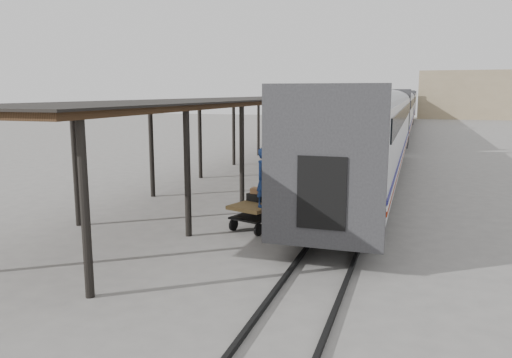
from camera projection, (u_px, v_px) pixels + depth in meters
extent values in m
plane|color=slate|center=(250.00, 224.00, 17.15)|extent=(160.00, 160.00, 0.00)
cube|color=silver|center=(370.00, 133.00, 23.22)|extent=(3.00, 24.00, 2.90)
cube|color=#28282B|center=(323.00, 170.00, 12.08)|extent=(3.04, 0.22, 3.50)
cube|color=black|center=(338.00, 113.00, 23.53)|extent=(0.04, 22.08, 0.65)
cube|color=black|center=(368.00, 169.00, 23.52)|extent=(2.55, 23.04, 0.50)
cube|color=silver|center=(396.00, 112.00, 47.58)|extent=(3.00, 24.00, 2.90)
cube|color=#28282B|center=(388.00, 118.00, 36.43)|extent=(3.04, 0.22, 3.50)
cube|color=black|center=(380.00, 102.00, 47.89)|extent=(0.04, 22.08, 0.65)
cube|color=black|center=(395.00, 130.00, 47.87)|extent=(2.55, 23.04, 0.50)
cube|color=silver|center=(404.00, 105.00, 71.94)|extent=(3.00, 24.00, 2.90)
cube|color=#28282B|center=(401.00, 108.00, 60.79)|extent=(3.04, 0.22, 3.50)
cube|color=black|center=(393.00, 99.00, 72.24)|extent=(0.04, 22.08, 0.65)
cube|color=black|center=(403.00, 117.00, 72.23)|extent=(2.55, 23.04, 0.50)
cube|color=black|center=(303.00, 166.00, 15.72)|extent=(0.50, 1.70, 2.00)
imported|color=silver|center=(303.00, 171.00, 15.74)|extent=(0.72, 0.89, 1.72)
cube|color=#A06E45|center=(289.00, 190.00, 15.83)|extent=(0.57, 0.25, 0.42)
cube|color=#422B19|center=(306.00, 98.00, 39.98)|extent=(4.60, 64.00, 0.18)
cube|color=black|center=(306.00, 96.00, 39.96)|extent=(4.90, 64.30, 0.06)
cylinder|color=black|center=(281.00, 122.00, 40.95)|extent=(0.20, 0.20, 4.00)
cylinder|color=black|center=(339.00, 110.00, 69.99)|extent=(0.20, 0.20, 4.00)
cylinder|color=black|center=(85.00, 209.00, 10.66)|extent=(0.20, 0.20, 4.00)
cylinder|color=black|center=(330.00, 123.00, 39.70)|extent=(0.20, 0.20, 4.00)
cylinder|color=black|center=(368.00, 110.00, 68.74)|extent=(0.20, 0.20, 4.00)
cube|color=black|center=(387.00, 138.00, 48.24)|extent=(0.10, 150.00, 0.12)
cube|color=black|center=(402.00, 139.00, 47.80)|extent=(0.10, 150.00, 0.12)
cube|color=tan|center=(473.00, 95.00, 85.26)|extent=(18.00, 10.00, 8.00)
cube|color=tan|center=(337.00, 100.00, 96.50)|extent=(12.00, 8.00, 6.00)
cube|color=brown|center=(263.00, 204.00, 16.60)|extent=(1.94, 2.67, 0.12)
cube|color=black|center=(263.00, 214.00, 16.66)|extent=(1.81, 2.54, 0.06)
cylinder|color=black|center=(234.00, 225.00, 16.24)|extent=(0.20, 0.40, 0.40)
cylinder|color=black|center=(258.00, 230.00, 15.66)|extent=(0.20, 0.40, 0.40)
cylinder|color=black|center=(267.00, 213.00, 17.75)|extent=(0.20, 0.40, 0.40)
cylinder|color=black|center=(291.00, 218.00, 17.17)|extent=(0.20, 0.40, 0.40)
cube|color=#3A3A3C|center=(265.00, 195.00, 17.19)|extent=(0.75, 0.58, 0.23)
cube|color=#A06E45|center=(284.00, 196.00, 16.96)|extent=(0.68, 0.62, 0.20)
cube|color=black|center=(257.00, 197.00, 16.74)|extent=(0.72, 0.62, 0.24)
cube|color=#4C5332|center=(270.00, 199.00, 16.53)|extent=(0.63, 0.56, 0.19)
cube|color=#4B381E|center=(268.00, 189.00, 17.04)|extent=(0.71, 0.65, 0.21)
cube|color=#A06E45|center=(258.00, 191.00, 16.73)|extent=(0.50, 0.38, 0.19)
cube|color=#3A3A3C|center=(267.00, 184.00, 17.02)|extent=(0.48, 0.38, 0.15)
cube|color=black|center=(272.00, 194.00, 16.50)|extent=(0.56, 0.54, 0.16)
cube|color=maroon|center=(315.00, 147.00, 36.41)|extent=(1.28, 1.66, 0.88)
cube|color=maroon|center=(314.00, 138.00, 36.69)|extent=(0.97, 0.81, 0.34)
cylinder|color=black|center=(310.00, 152.00, 35.95)|extent=(0.22, 0.37, 0.35)
cylinder|color=black|center=(321.00, 152.00, 35.94)|extent=(0.22, 0.37, 0.35)
cylinder|color=black|center=(308.00, 151.00, 37.01)|extent=(0.22, 0.37, 0.35)
cylinder|color=black|center=(319.00, 151.00, 37.00)|extent=(0.22, 0.37, 0.35)
imported|color=navy|center=(265.00, 178.00, 15.74)|extent=(0.69, 0.81, 1.87)
imported|color=black|center=(266.00, 154.00, 29.44)|extent=(1.06, 0.70, 1.68)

